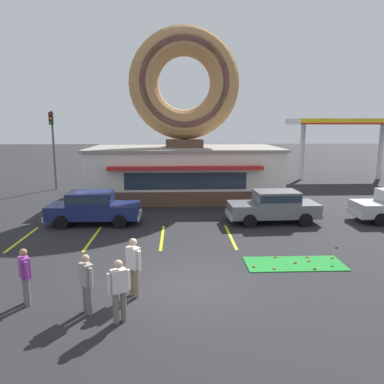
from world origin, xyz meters
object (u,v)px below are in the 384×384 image
pedestrian_hooded_kid (134,264)px  car_navy (93,206)px  car_grey (274,205)px  pedestrian_blue_sweater_man (87,281)px  golf_ball (286,264)px  pedestrian_leather_jacket_man (25,274)px  trash_bin (273,197)px  traffic_light_pole (53,140)px  putting_flag_pin (335,250)px  pedestrian_clipboard_woman (119,288)px

pedestrian_hooded_kid → car_navy: bearing=109.9°
car_grey → pedestrian_blue_sweater_man: size_ratio=2.88×
golf_ball → car_navy: car_navy is taller
pedestrian_leather_jacket_man → trash_bin: size_ratio=1.63×
car_grey → car_navy: size_ratio=1.01×
pedestrian_hooded_kid → traffic_light_pole: 19.91m
car_navy → putting_flag_pin: bearing=-29.8°
putting_flag_pin → pedestrian_hooded_kid: size_ratio=0.32×
putting_flag_pin → pedestrian_blue_sweater_man: (-7.99, -3.33, 0.45)m
traffic_light_pole → car_grey: bearing=-36.0°
car_navy → traffic_light_pole: (-4.99, 10.07, 2.84)m
golf_ball → putting_flag_pin: (1.83, 0.25, 0.39)m
putting_flag_pin → pedestrian_clipboard_woman: pedestrian_clipboard_woman is taller
car_grey → pedestrian_blue_sweater_man: bearing=-129.1°
pedestrian_hooded_kid → pedestrian_clipboard_woman: (-0.20, -1.41, -0.06)m
golf_ball → traffic_light_pole: size_ratio=0.01×
car_navy → pedestrian_clipboard_woman: (2.70, -9.42, 0.03)m
car_navy → traffic_light_pole: traffic_light_pole is taller
car_grey → pedestrian_leather_jacket_man: bearing=-137.2°
pedestrian_leather_jacket_man → traffic_light_pole: 19.32m
pedestrian_clipboard_woman → trash_bin: bearing=61.5°
pedestrian_hooded_kid → trash_bin: pedestrian_hooded_kid is taller
pedestrian_blue_sweater_man → pedestrian_hooded_kid: (1.11, 0.93, 0.08)m
pedestrian_blue_sweater_man → pedestrian_hooded_kid: size_ratio=0.93×
golf_ball → trash_bin: bearing=78.4°
car_grey → pedestrian_hooded_kid: 9.99m
golf_ball → pedestrian_hooded_kid: (-5.05, -2.15, 0.91)m
pedestrian_blue_sweater_man → pedestrian_clipboard_woman: (0.91, -0.48, 0.01)m
car_grey → putting_flag_pin: bearing=-81.7°
car_grey → car_navy: bearing=179.5°
golf_ball → car_grey: car_grey is taller
car_navy → pedestrian_hooded_kid: bearing=-70.1°
pedestrian_blue_sweater_man → pedestrian_leather_jacket_man: size_ratio=1.01×
golf_ball → pedestrian_leather_jacket_man: pedestrian_leather_jacket_man is taller
golf_ball → pedestrian_clipboard_woman: pedestrian_clipboard_woman is taller
trash_bin → pedestrian_leather_jacket_man: bearing=-128.9°
car_navy → pedestrian_clipboard_woman: size_ratio=2.81×
trash_bin → traffic_light_pole: size_ratio=0.17×
car_grey → pedestrian_hooded_kid: pedestrian_hooded_kid is taller
pedestrian_leather_jacket_man → traffic_light_pole: size_ratio=0.27×
putting_flag_pin → pedestrian_leather_jacket_man: 10.17m
pedestrian_hooded_kid → trash_bin: bearing=59.4°
golf_ball → traffic_light_pole: 20.84m
putting_flag_pin → pedestrian_clipboard_woman: size_ratio=0.34×
pedestrian_clipboard_woman → trash_bin: pedestrian_clipboard_woman is taller
pedestrian_leather_jacket_man → pedestrian_clipboard_woman: pedestrian_clipboard_woman is taller
traffic_light_pole → pedestrian_clipboard_woman: bearing=-68.5°
putting_flag_pin → traffic_light_pole: bearing=133.3°
pedestrian_leather_jacket_man → pedestrian_hooded_kid: bearing=7.4°
putting_flag_pin → pedestrian_clipboard_woman: (-7.08, -3.81, 0.46)m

